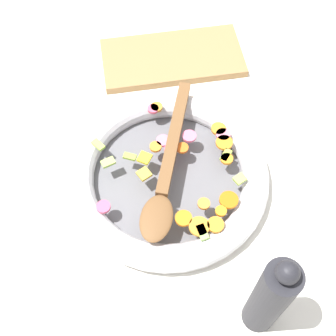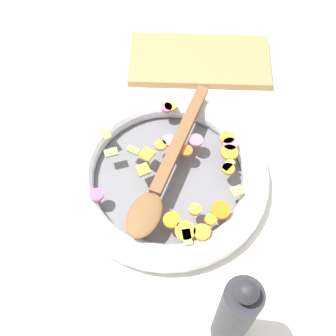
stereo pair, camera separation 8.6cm
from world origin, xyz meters
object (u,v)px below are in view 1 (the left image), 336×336
(wooden_spoon, at_px, (166,173))
(cutting_board, at_px, (172,58))
(skillet, at_px, (168,176))
(pepper_mill, at_px, (270,298))

(wooden_spoon, bearing_deg, cutting_board, -101.57)
(skillet, xyz_separation_m, pepper_mill, (-0.10, 0.27, 0.09))
(pepper_mill, bearing_deg, cutting_board, -85.68)
(wooden_spoon, xyz_separation_m, pepper_mill, (-0.11, 0.26, 0.05))
(wooden_spoon, bearing_deg, pepper_mill, 113.16)
(skillet, height_order, pepper_mill, pepper_mill)
(skillet, bearing_deg, cutting_board, -101.10)
(wooden_spoon, height_order, cutting_board, wooden_spoon)
(skillet, relative_size, pepper_mill, 1.56)
(wooden_spoon, distance_m, pepper_mill, 0.28)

